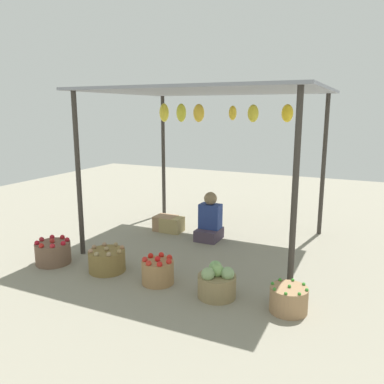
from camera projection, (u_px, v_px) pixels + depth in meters
The scene contains 10 objects.
ground_plane at pixel (210, 243), 6.23m from camera, with size 14.00×14.00×0.00m, color gray.
market_stall_structure at pixel (211, 101), 5.80m from camera, with size 3.31×2.75×2.36m.
vendor_person at pixel (210, 221), 6.35m from camera, with size 0.36×0.44×0.78m.
basket_red_apples at pixel (53, 252), 5.38m from camera, with size 0.47×0.47×0.35m.
basket_potatoes at pixel (107, 260), 5.12m from camera, with size 0.48×0.48×0.33m.
basket_red_tomatoes at pixel (158, 271), 4.77m from camera, with size 0.39×0.39×0.34m.
basket_cabbages at pixel (217, 283), 4.41m from camera, with size 0.43×0.43×0.39m.
basket_green_chilies at pixel (289, 299), 4.09m from camera, with size 0.40×0.40×0.30m.
wooden_crate_near_vendor at pixel (172, 224), 6.77m from camera, with size 0.36×0.30×0.25m, color tan.
wooden_crate_stacked_rear at pixel (166, 223), 6.85m from camera, with size 0.36×0.31×0.26m, color #9E7A58.
Camera 1 is at (2.27, -5.48, 2.08)m, focal length 36.75 mm.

